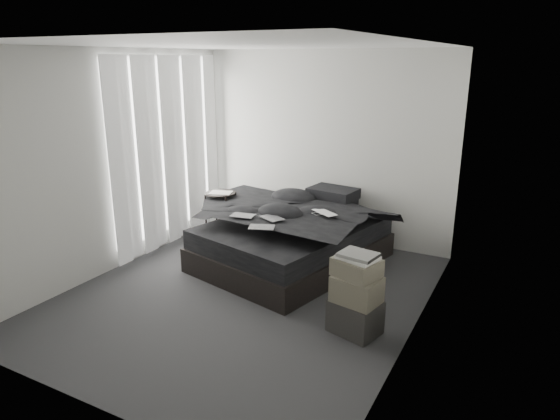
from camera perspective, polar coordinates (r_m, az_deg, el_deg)
The scene contains 25 objects.
floor at distance 5.56m, azimuth -3.94°, elevation -9.56°, with size 3.60×4.20×0.01m, color #2F2F31.
ceiling at distance 4.98m, azimuth -4.57°, elevation 18.32°, with size 3.60×4.20×0.01m, color white.
wall_back at distance 6.94m, azimuth 5.09°, elevation 7.12°, with size 3.60×0.01×2.60m, color silver.
wall_front at distance 3.59m, azimuth -22.36°, elevation -3.51°, with size 3.60×0.01×2.60m, color silver.
wall_left at distance 6.24m, azimuth -18.43°, elevation 5.21°, with size 0.01×4.20×2.60m, color silver.
wall_right at distance 4.45m, azimuth 15.82°, elevation 0.95°, with size 0.01×4.20×2.60m, color silver.
window_left at distance 6.86m, azimuth -12.94°, elevation 7.06°, with size 0.02×2.00×2.30m, color white.
curtain_left at distance 6.84m, azimuth -12.58°, elevation 6.46°, with size 0.06×2.12×2.48m, color white.
bed at distance 6.29m, azimuth 1.35°, elevation -4.80°, with size 1.66×2.19×0.30m, color black.
mattress at distance 6.19m, azimuth 1.36°, elevation -2.51°, with size 1.59×2.12×0.23m, color black.
duvet at distance 6.08m, azimuth 1.06°, elevation -0.47°, with size 1.61×1.87×0.25m, color black.
pillow_lower at distance 6.81m, azimuth 5.63°, elevation 0.90°, with size 0.66×0.45×0.15m, color black.
pillow_upper at distance 6.71m, azimuth 6.07°, elevation 1.92°, with size 0.62×0.42×0.14m, color black.
laptop at distance 5.88m, azimuth 4.73°, elevation 0.30°, with size 0.35×0.22×0.03m, color silver.
comic_a at distance 5.84m, azimuth -4.30°, elevation 0.11°, with size 0.28×0.18×0.01m, color black.
comic_b at distance 5.74m, azimuth -0.93°, elevation -0.09°, with size 0.28×0.18×0.01m, color black.
comic_c at distance 5.42m, azimuth -2.12°, elevation -1.05°, with size 0.28×0.18×0.01m, color black.
side_stand at distance 6.87m, azimuth -6.72°, elevation -1.04°, with size 0.40×0.40×0.74m, color black.
papers at distance 6.75m, azimuth -6.78°, elevation 1.96°, with size 0.28×0.21×0.01m, color white.
floor_books at distance 7.11m, azimuth -6.45°, elevation -3.02°, with size 0.12×0.18×0.12m, color black.
box_lower at distance 4.83m, azimuth 8.58°, elevation -11.93°, with size 0.44×0.34×0.32m, color black.
box_mid at distance 4.68m, azimuth 8.76°, elevation -8.96°, with size 0.41×0.32×0.25m, color #5B5648.
box_upper at distance 4.61m, azimuth 8.75°, elevation -6.52°, with size 0.39×0.31×0.17m, color #5B5648.
art_book_white at distance 4.57m, azimuth 8.90°, elevation -5.37°, with size 0.33×0.27×0.03m, color silver.
art_book_snake at distance 4.55m, azimuth 8.95°, elevation -5.06°, with size 0.32×0.26×0.03m, color silver.
Camera 1 is at (2.66, -4.20, 2.48)m, focal length 32.00 mm.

